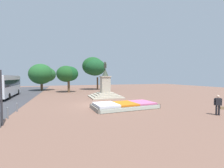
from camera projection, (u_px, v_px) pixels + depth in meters
name	position (u px, v px, depth m)	size (l,w,h in m)	color
ground_plane	(95.00, 105.00, 15.95)	(82.55, 82.55, 0.00)	brown
flower_planter	(124.00, 106.00, 14.34)	(6.35, 3.33, 0.55)	#38281C
statue_monument	(105.00, 90.00, 21.95)	(4.47, 4.47, 5.23)	#B4AA96
city_bus	(3.00, 85.00, 21.67)	(3.25, 10.14, 3.22)	silver
pedestrian_with_handbag	(218.00, 104.00, 11.58)	(0.66, 0.46, 1.58)	black
kerb_bollard_mid_a	(8.00, 113.00, 10.59)	(0.11, 0.11, 0.83)	slate
kerb_bollard_mid_b	(17.00, 107.00, 12.80)	(0.11, 0.11, 0.76)	slate
park_tree_far_left	(42.00, 74.00, 33.25)	(5.63, 5.50, 5.92)	brown
park_tree_behind_statue	(68.00, 74.00, 29.36)	(4.15, 3.97, 5.22)	brown
park_tree_far_right	(94.00, 67.00, 35.21)	(5.28, 5.46, 7.72)	#4C3823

